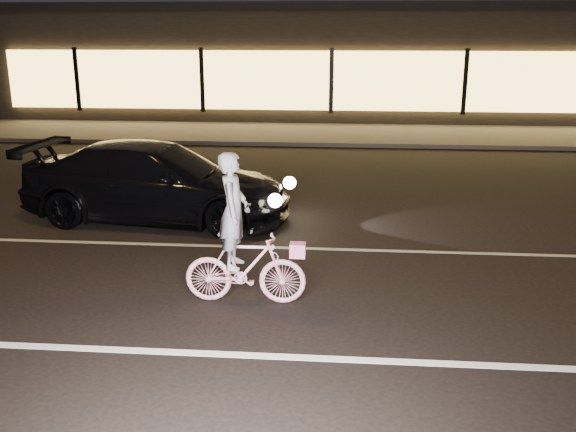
{
  "coord_description": "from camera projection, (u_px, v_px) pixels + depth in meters",
  "views": [
    {
      "loc": [
        0.44,
        -7.59,
        3.38
      ],
      "look_at": [
        -0.27,
        0.6,
        0.95
      ],
      "focal_mm": 40.0,
      "sensor_mm": 36.0,
      "label": 1
    }
  ],
  "objects": [
    {
      "name": "cyclist",
      "position": [
        242.0,
        251.0,
        8.0
      ],
      "size": [
        1.54,
        0.53,
        1.94
      ],
      "rotation": [
        0.0,
        0.0,
        1.57
      ],
      "color": "#F03875",
      "rests_on": "ground"
    },
    {
      "name": "lane_stripe_far",
      "position": [
        312.0,
        249.0,
        10.16
      ],
      "size": [
        60.0,
        0.1,
        0.01
      ],
      "primitive_type": "cube",
      "color": "gray",
      "rests_on": "ground"
    },
    {
      "name": "sidewalk",
      "position": [
        329.0,
        134.0,
        20.65
      ],
      "size": [
        30.0,
        4.0,
        0.12
      ],
      "primitive_type": "cube",
      "color": "#383533",
      "rests_on": "ground"
    },
    {
      "name": "ground",
      "position": [
        305.0,
        300.0,
        8.25
      ],
      "size": [
        90.0,
        90.0,
        0.0
      ],
      "primitive_type": "plane",
      "color": "black",
      "rests_on": "ground"
    },
    {
      "name": "storefront",
      "position": [
        334.0,
        59.0,
        25.76
      ],
      "size": [
        25.4,
        8.42,
        4.2
      ],
      "color": "black",
      "rests_on": "ground"
    },
    {
      "name": "lane_stripe_near",
      "position": [
        296.0,
        357.0,
        6.81
      ],
      "size": [
        60.0,
        0.12,
        0.01
      ],
      "primitive_type": "cube",
      "color": "silver",
      "rests_on": "ground"
    },
    {
      "name": "sedan",
      "position": [
        157.0,
        182.0,
        11.52
      ],
      "size": [
        4.99,
        2.44,
        1.4
      ],
      "rotation": [
        0.0,
        0.0,
        1.47
      ],
      "color": "black",
      "rests_on": "ground"
    }
  ]
}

